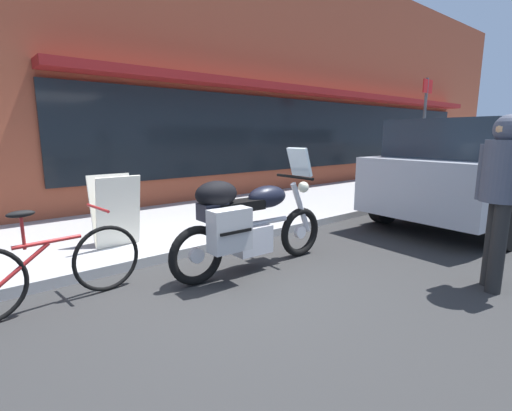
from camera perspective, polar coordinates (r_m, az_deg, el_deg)
name	(u,v)px	position (r m, az deg, el deg)	size (l,w,h in m)	color
ground_plane	(222,286)	(3.98, -5.19, -12.17)	(80.00, 80.00, 0.00)	#2C2C2C
storefront_building	(327,85)	(11.40, 10.84, 17.67)	(21.29, 0.90, 6.00)	brown
sidewalk_curb	(415,183)	(12.48, 23.22, 3.11)	(30.00, 3.01, 0.12)	#9F9F9F
touring_motorcycle	(247,221)	(4.17, -1.46, -2.33)	(2.15, 0.64, 1.39)	black
parked_bicycle	(50,268)	(3.87, -28.98, -8.39)	(1.69, 0.48, 0.92)	black
parked_minivan	(487,169)	(7.78, 31.84, 4.77)	(5.02, 2.43, 1.78)	#9EA3AD
pedestrian_walking	(503,182)	(4.34, 33.58, 3.03)	(0.49, 0.53, 1.74)	black
sandwich_board_sign	(115,211)	(5.14, -20.71, -0.73)	(0.55, 0.41, 0.92)	silver
parking_sign_pole	(424,126)	(10.36, 24.29, 11.00)	(0.44, 0.07, 2.78)	#59595B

